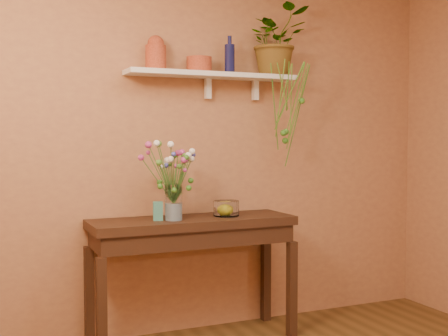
# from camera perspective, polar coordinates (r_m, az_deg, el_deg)

# --- Properties ---
(room) EXTENTS (4.04, 4.04, 2.70)m
(room) POSITION_cam_1_polar(r_m,az_deg,el_deg) (2.68, 13.50, 0.55)
(room) COLOR brown
(room) RESTS_ON ground
(sideboard) EXTENTS (1.46, 0.47, 0.89)m
(sideboard) POSITION_cam_1_polar(r_m,az_deg,el_deg) (4.20, -3.08, -6.62)
(sideboard) COLOR #351D11
(sideboard) RESTS_ON ground
(wall_shelf) EXTENTS (1.30, 0.24, 0.19)m
(wall_shelf) POSITION_cam_1_polar(r_m,az_deg,el_deg) (4.37, -1.01, 8.97)
(wall_shelf) COLOR white
(wall_shelf) RESTS_ON room
(terracotta_jug) EXTENTS (0.16, 0.16, 0.25)m
(terracotta_jug) POSITION_cam_1_polar(r_m,az_deg,el_deg) (4.26, -6.67, 11.01)
(terracotta_jug) COLOR #C14B2E
(terracotta_jug) RESTS_ON wall_shelf
(terracotta_pot) EXTENTS (0.20, 0.20, 0.11)m
(terracotta_pot) POSITION_cam_1_polar(r_m,az_deg,el_deg) (4.35, -2.45, 10.03)
(terracotta_pot) COLOR #C14B2E
(terracotta_pot) RESTS_ON wall_shelf
(blue_bottle) EXTENTS (0.10, 0.10, 0.28)m
(blue_bottle) POSITION_cam_1_polar(r_m,az_deg,el_deg) (4.42, 0.55, 10.66)
(blue_bottle) COLOR #11133F
(blue_bottle) RESTS_ON wall_shelf
(spider_plant) EXTENTS (0.52, 0.46, 0.53)m
(spider_plant) POSITION_cam_1_polar(r_m,az_deg,el_deg) (4.65, 5.05, 12.18)
(spider_plant) COLOR #377320
(spider_plant) RESTS_ON wall_shelf
(plant_fronds) EXTENTS (0.36, 0.34, 0.78)m
(plant_fronds) POSITION_cam_1_polar(r_m,az_deg,el_deg) (4.47, 6.39, 5.24)
(plant_fronds) COLOR #377320
(plant_fronds) RESTS_ON wall_shelf
(glass_vase) EXTENTS (0.12, 0.12, 0.25)m
(glass_vase) POSITION_cam_1_polar(r_m,az_deg,el_deg) (4.06, -4.94, -3.61)
(glass_vase) COLOR white
(glass_vase) RESTS_ON sideboard
(bouquet) EXTENTS (0.42, 0.47, 0.44)m
(bouquet) POSITION_cam_1_polar(r_m,az_deg,el_deg) (4.03, -5.05, 0.46)
(bouquet) COLOR #386B28
(bouquet) RESTS_ON glass_vase
(glass_bowl) EXTENTS (0.19, 0.19, 0.11)m
(glass_bowl) POSITION_cam_1_polar(r_m,az_deg,el_deg) (4.27, 0.22, -4.02)
(glass_bowl) COLOR white
(glass_bowl) RESTS_ON sideboard
(lemon) EXTENTS (0.08, 0.08, 0.08)m
(lemon) POSITION_cam_1_polar(r_m,az_deg,el_deg) (4.26, 0.15, -4.09)
(lemon) COLOR #FFF538
(lemon) RESTS_ON glass_bowl
(carton) EXTENTS (0.07, 0.06, 0.13)m
(carton) POSITION_cam_1_polar(r_m,az_deg,el_deg) (4.07, -6.46, -4.20)
(carton) COLOR teal
(carton) RESTS_ON sideboard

